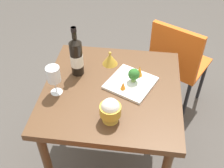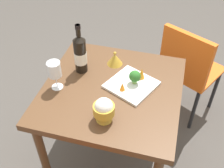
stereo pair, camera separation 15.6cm
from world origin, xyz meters
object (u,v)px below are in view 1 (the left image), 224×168
at_px(chair_near_window, 177,60).
at_px(rice_bowl, 110,110).
at_px(rice_bowl_lid, 110,59).
at_px(carrot_garnish_right, 139,71).
at_px(carrot_garnish_left, 123,86).
at_px(wine_bottle, 76,56).
at_px(wine_glass, 54,75).
at_px(broccoli_floret, 134,75).
at_px(serving_plate, 131,83).

xyz_separation_m(chair_near_window, rice_bowl, (-0.86, 0.41, 0.30)).
distance_m(rice_bowl_lid, carrot_garnish_right, 0.22).
distance_m(rice_bowl_lid, carrot_garnish_left, 0.27).
relative_size(wine_bottle, rice_bowl_lid, 3.20).
bearing_deg(rice_bowl, wine_glass, 63.75).
relative_size(wine_glass, rice_bowl, 1.26).
bearing_deg(rice_bowl_lid, broccoli_floret, -135.88).
relative_size(rice_bowl, serving_plate, 0.43).
bearing_deg(carrot_garnish_right, chair_near_window, -29.36).
bearing_deg(carrot_garnish_left, broccoli_floret, -35.85).
distance_m(rice_bowl, serving_plate, 0.31).
height_order(wine_bottle, serving_plate, wine_bottle).
height_order(rice_bowl, rice_bowl_lid, rice_bowl).
relative_size(wine_bottle, serving_plate, 0.96).
height_order(serving_plate, carrot_garnish_left, carrot_garnish_left).
height_order(chair_near_window, broccoli_floret, broccoli_floret).
height_order(wine_glass, rice_bowl_lid, wine_glass).
relative_size(serving_plate, broccoli_floret, 3.86).
distance_m(chair_near_window, broccoli_floret, 0.71).
bearing_deg(chair_near_window, rice_bowl_lid, -111.57).
bearing_deg(rice_bowl_lid, serving_plate, -140.26).
bearing_deg(carrot_garnish_right, rice_bowl_lid, 59.68).
relative_size(rice_bowl, rice_bowl_lid, 1.42).
xyz_separation_m(rice_bowl_lid, broccoli_floret, (-0.17, -0.16, 0.03)).
relative_size(wine_glass, serving_plate, 0.54).
distance_m(chair_near_window, wine_bottle, 0.91).
xyz_separation_m(wine_bottle, carrot_garnish_right, (0.00, -0.38, -0.07)).
relative_size(rice_bowl, carrot_garnish_right, 2.03).
height_order(rice_bowl_lid, serving_plate, rice_bowl_lid).
relative_size(wine_bottle, rice_bowl, 2.25).
xyz_separation_m(chair_near_window, wine_bottle, (-0.51, 0.66, 0.35)).
xyz_separation_m(serving_plate, broccoli_floret, (0.01, -0.01, 0.06)).
xyz_separation_m(wine_bottle, wine_glass, (-0.19, 0.08, 0.00)).
bearing_deg(wine_glass, serving_plate, -73.20).
bearing_deg(carrot_garnish_left, serving_plate, -31.61).
distance_m(broccoli_floret, carrot_garnish_right, 0.06).
bearing_deg(carrot_garnish_left, chair_near_window, -30.17).
distance_m(serving_plate, broccoli_floret, 0.06).
xyz_separation_m(wine_glass, carrot_garnish_left, (0.06, -0.37, -0.09)).
distance_m(chair_near_window, serving_plate, 0.70).
xyz_separation_m(wine_bottle, carrot_garnish_left, (-0.13, -0.29, -0.08)).
xyz_separation_m(chair_near_window, rice_bowl_lid, (-0.39, 0.48, 0.26)).
distance_m(wine_glass, serving_plate, 0.45).
bearing_deg(carrot_garnish_left, rice_bowl_lid, 23.94).
relative_size(wine_glass, carrot_garnish_right, 2.56).
xyz_separation_m(wine_bottle, serving_plate, (-0.06, -0.33, -0.12)).
bearing_deg(wine_glass, rice_bowl_lid, -41.38).
relative_size(wine_glass, carrot_garnish_left, 3.52).
bearing_deg(rice_bowl_lid, wine_glass, 138.62).
height_order(wine_glass, carrot_garnish_right, wine_glass).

